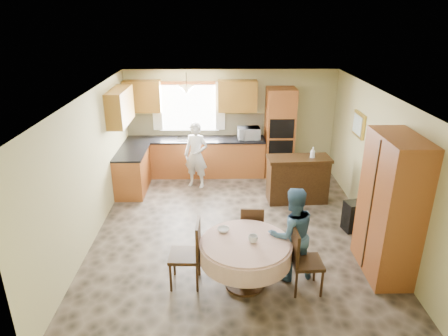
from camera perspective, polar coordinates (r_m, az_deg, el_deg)
name	(u,v)px	position (r m, az deg, el deg)	size (l,w,h in m)	color
floor	(235,231)	(7.42, 1.58, -8.96)	(5.00, 6.00, 0.01)	brown
ceiling	(237,96)	(6.51, 1.81, 10.31)	(5.00, 6.00, 0.01)	white
wall_back	(231,122)	(9.72, 0.96, 6.62)	(5.00, 0.02, 2.50)	tan
wall_front	(248,276)	(4.24, 3.43, -15.21)	(5.00, 0.02, 2.50)	tan
wall_left	(90,168)	(7.21, -18.58, -0.07)	(0.02, 6.00, 2.50)	tan
wall_right	(380,167)	(7.41, 21.39, 0.14)	(0.02, 6.00, 2.50)	tan
window	(189,108)	(9.63, -5.05, 8.55)	(1.40, 0.03, 1.10)	white
curtain_left	(157,106)	(9.66, -9.57, 8.67)	(0.22, 0.02, 1.15)	white
curtain_right	(220,106)	(9.55, -0.53, 8.82)	(0.22, 0.02, 1.15)	white
base_cab_back	(196,158)	(9.69, -4.05, 1.49)	(3.30, 0.60, 0.88)	#B1622F
counter_back	(195,139)	(9.54, -4.13, 4.08)	(3.30, 0.64, 0.04)	black
base_cab_left	(133,172)	(9.04, -12.93, -0.57)	(0.60, 1.20, 0.88)	#B1622F
counter_left	(131,152)	(8.88, -13.18, 2.18)	(0.64, 1.20, 0.04)	black
backsplash	(196,125)	(9.74, -4.08, 6.17)	(3.30, 0.02, 0.55)	beige
wall_cab_left	(143,96)	(9.56, -11.56, 10.00)	(0.85, 0.33, 0.72)	#A27128
wall_cab_right	(237,96)	(9.41, 1.94, 10.24)	(0.90, 0.33, 0.72)	#A27128
wall_cab_side	(120,107)	(8.63, -14.63, 8.49)	(0.33, 1.20, 0.72)	#A27128
oven_tower	(279,133)	(9.58, 7.92, 5.00)	(0.66, 0.62, 2.12)	#B1622F
oven_upper	(282,129)	(9.22, 8.26, 5.56)	(0.56, 0.01, 0.45)	black
oven_lower	(281,150)	(9.37, 8.10, 2.63)	(0.56, 0.01, 0.45)	black
pendant	(187,90)	(9.06, -5.37, 11.06)	(0.36, 0.36, 0.18)	beige
sideboard	(297,181)	(8.47, 10.44, -1.79)	(1.28, 0.53, 0.92)	#3C2710
space_heater	(356,216)	(7.71, 18.29, -6.53)	(0.41, 0.29, 0.56)	black
cupboard	(390,207)	(6.36, 22.66, -5.22)	(0.57, 1.14, 2.18)	#B1622F
dining_table	(245,251)	(5.82, 3.08, -11.80)	(1.31, 1.31, 0.75)	#3C2710
chair_left	(190,250)	(5.88, -4.83, -11.64)	(0.46, 0.46, 1.02)	#3C2710
chair_back	(252,228)	(6.54, 3.98, -8.58)	(0.41, 0.41, 0.90)	#3C2710
chair_right	(302,257)	(5.86, 11.06, -12.43)	(0.44, 0.44, 0.98)	#3C2710
framed_picture	(359,125)	(8.33, 18.68, 5.90)	(0.06, 0.58, 0.48)	gold
microwave	(249,133)	(9.45, 3.54, 4.97)	(0.51, 0.35, 0.28)	silver
person_sink	(196,155)	(8.94, -4.01, 1.84)	(0.55, 0.36, 1.50)	silver
person_dining	(292,234)	(6.00, 9.63, -9.26)	(0.71, 0.55, 1.46)	#3A5E7E
bowl_sideboard	(279,159)	(8.22, 7.82, 1.27)	(0.20, 0.20, 0.05)	#B2B2B2
bottle_sideboard	(313,154)	(8.31, 12.55, 2.01)	(0.11, 0.11, 0.28)	silver
cup_table	(253,239)	(5.69, 4.17, -10.07)	(0.14, 0.14, 0.11)	#B2B2B2
bowl_table	(223,230)	(5.93, -0.10, -8.84)	(0.18, 0.18, 0.06)	#B2B2B2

